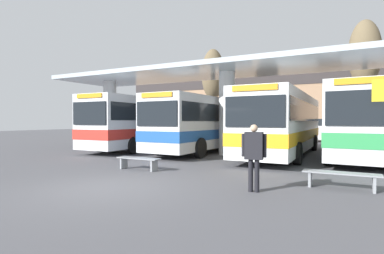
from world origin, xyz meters
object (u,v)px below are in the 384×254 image
poplar_tree_behind_left (213,76)px  parked_car_street (330,131)px  poplar_tree_behind_right (365,54)px  waiting_bench_mid_platform (341,176)px  transit_bus_center_bay (206,122)px  pedestrian_waiting (254,151)px  transit_bus_far_right_bay (363,121)px  transit_bus_left_bay (149,121)px  transit_bus_right_bay (284,122)px  waiting_bench_near_pillar (138,161)px

poplar_tree_behind_left → parked_car_street: (10.22, 2.08, -5.25)m
poplar_tree_behind_right → poplar_tree_behind_left: bearing=-179.7°
parked_car_street → waiting_bench_mid_platform: bearing=-82.7°
transit_bus_center_bay → waiting_bench_mid_platform: bearing=136.6°
pedestrian_waiting → poplar_tree_behind_left: (-9.54, 18.94, 5.15)m
transit_bus_center_bay → transit_bus_far_right_bay: transit_bus_far_right_bay is taller
poplar_tree_behind_left → pedestrian_waiting: bearing=-63.3°
transit_bus_left_bay → transit_bus_right_bay: transit_bus_left_bay is taller
parked_car_street → transit_bus_far_right_bay: bearing=-76.4°
waiting_bench_near_pillar → parked_car_street: size_ratio=0.41×
transit_bus_far_right_bay → poplar_tree_behind_left: bearing=-35.7°
transit_bus_center_bay → parked_car_street: bearing=-115.7°
waiting_bench_mid_platform → transit_bus_left_bay: bearing=147.8°
poplar_tree_behind_right → parked_car_street: poplar_tree_behind_right is taller
waiting_bench_mid_platform → parked_car_street: size_ratio=0.44×
transit_bus_left_bay → transit_bus_center_bay: size_ratio=1.03×
pedestrian_waiting → parked_car_street: size_ratio=0.40×
transit_bus_right_bay → poplar_tree_behind_right: (4.15, 9.82, 5.17)m
pedestrian_waiting → parked_car_street: 21.04m
transit_bus_center_bay → waiting_bench_mid_platform: (7.52, -7.45, -1.43)m
transit_bus_right_bay → transit_bus_center_bay: bearing=3.9°
transit_bus_left_bay → waiting_bench_near_pillar: (4.91, -7.43, -1.48)m
transit_bus_left_bay → poplar_tree_behind_right: (12.98, 10.15, 5.14)m
waiting_bench_near_pillar → poplar_tree_behind_left: 19.07m
transit_bus_right_bay → parked_car_street: (1.64, 11.85, -0.82)m
transit_bus_right_bay → waiting_bench_mid_platform: size_ratio=6.05×
transit_bus_far_right_bay → waiting_bench_near_pillar: size_ratio=5.99×
waiting_bench_mid_platform → poplar_tree_behind_right: 18.82m
transit_bus_left_bay → waiting_bench_near_pillar: size_ratio=6.00×
transit_bus_left_bay → poplar_tree_behind_left: (0.25, 10.10, 4.41)m
transit_bus_left_bay → transit_bus_right_bay: bearing=-178.9°
waiting_bench_mid_platform → poplar_tree_behind_left: poplar_tree_behind_left is taller
waiting_bench_near_pillar → poplar_tree_behind_left: size_ratio=0.20×
transit_bus_left_bay → transit_bus_center_bay: bearing=179.1°
transit_bus_center_bay → transit_bus_left_bay: bearing=1.5°
waiting_bench_near_pillar → parked_car_street: parked_car_street is taller
transit_bus_far_right_bay → transit_bus_center_bay: bearing=5.5°
waiting_bench_near_pillar → poplar_tree_behind_left: poplar_tree_behind_left is taller
transit_bus_center_bay → pedestrian_waiting: bearing=123.2°
transit_bus_left_bay → waiting_bench_mid_platform: (11.79, -7.43, -1.48)m
transit_bus_center_bay → transit_bus_far_right_bay: size_ratio=0.97×
transit_bus_far_right_bay → poplar_tree_behind_right: size_ratio=1.12×
transit_bus_right_bay → pedestrian_waiting: 9.26m
transit_bus_right_bay → waiting_bench_mid_platform: 8.44m
transit_bus_far_right_bay → parked_car_street: bearing=-77.5°
transit_bus_far_right_bay → poplar_tree_behind_right: 10.94m
transit_bus_center_bay → poplar_tree_behind_right: 14.33m
transit_bus_right_bay → waiting_bench_near_pillar: size_ratio=6.59×
transit_bus_right_bay → transit_bus_far_right_bay: 3.74m
transit_bus_left_bay → parked_car_street: bearing=-131.7°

